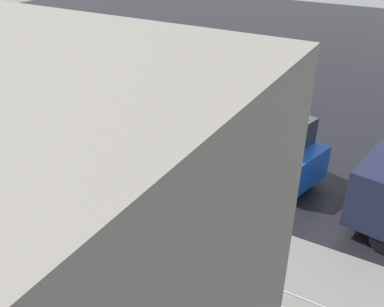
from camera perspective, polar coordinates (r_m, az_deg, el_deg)
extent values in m
plane|color=black|center=(13.69, 9.42, -2.31)|extent=(60.00, 60.00, 0.00)
cube|color=slate|center=(10.57, 0.85, -12.70)|extent=(24.00, 3.20, 0.04)
cube|color=blue|center=(13.27, 8.72, 0.63)|extent=(4.21, 2.65, 0.99)
cube|color=#1E232B|center=(12.72, 10.14, 3.63)|extent=(2.65, 2.05, 0.77)
cylinder|color=black|center=(13.72, 2.49, -0.38)|extent=(0.64, 0.37, 0.60)
cylinder|color=black|center=(14.68, 6.26, 1.59)|extent=(0.64, 0.37, 0.60)
cylinder|color=black|center=(12.41, 11.31, -4.52)|extent=(0.64, 0.37, 0.60)
cylinder|color=black|center=(13.47, 14.76, -2.04)|extent=(0.64, 0.37, 0.60)
cylinder|color=gold|center=(12.87, -10.97, -3.09)|extent=(0.22, 0.22, 0.62)
sphere|color=gold|center=(12.68, -11.12, -1.71)|extent=(0.26, 0.26, 0.26)
cylinder|color=gold|center=(12.74, -10.45, -3.00)|extent=(0.10, 0.09, 0.09)
cylinder|color=gold|center=(12.92, -11.55, -2.61)|extent=(0.10, 0.09, 0.09)
cylinder|color=#2D2D2D|center=(13.02, -10.86, -4.13)|extent=(0.31, 0.31, 0.06)
cube|color=#B2262D|center=(13.46, -13.76, 0.18)|extent=(0.33, 0.41, 0.55)
sphere|color=tan|center=(13.28, -13.96, 1.62)|extent=(0.22, 0.22, 0.22)
cylinder|color=#1E1E2D|center=(13.74, -13.20, -1.51)|extent=(0.13, 0.13, 0.45)
cylinder|color=#1E1E2D|center=(13.67, -13.83, -1.78)|extent=(0.13, 0.13, 0.45)
cylinder|color=#B2262D|center=(13.56, -12.92, 0.53)|extent=(0.09, 0.09, 0.50)
cylinder|color=#B2262D|center=(13.36, -14.62, -0.18)|extent=(0.09, 0.09, 0.50)
cylinder|color=#B7BABF|center=(8.90, 9.21, -18.77)|extent=(0.04, 0.04, 1.05)
cylinder|color=#B7BABF|center=(9.73, -5.27, -13.32)|extent=(0.04, 0.04, 1.05)
cylinder|color=#B7BABF|center=(11.10, -16.35, -8.38)|extent=(0.04, 0.04, 1.05)
cylinder|color=#B7BABF|center=(8.91, 1.59, -13.91)|extent=(7.68, 0.04, 0.04)
cylinder|color=#B7BABF|center=(9.20, 1.55, -15.82)|extent=(7.68, 0.04, 0.04)
cylinder|color=#4C4C51|center=(11.61, -13.11, -2.04)|extent=(0.07, 0.07, 2.40)
cube|color=black|center=(11.16, -13.65, 2.13)|extent=(0.04, 0.44, 0.44)
cylinder|color=black|center=(13.58, 5.86, -2.31)|extent=(3.68, 3.68, 0.01)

